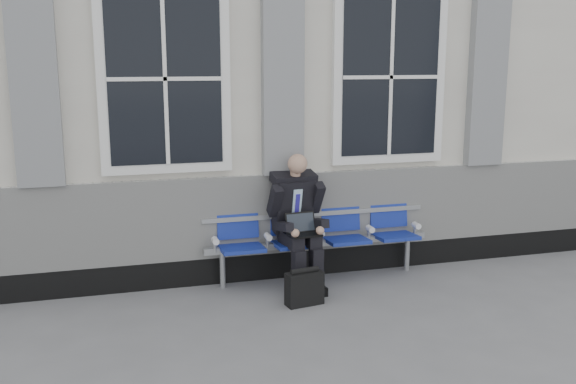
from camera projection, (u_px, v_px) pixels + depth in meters
name	position (u px, v px, depth m)	size (l,w,h in m)	color
ground	(412.00, 316.00, 6.21)	(70.00, 70.00, 0.00)	slate
station_building	(305.00, 76.00, 9.03)	(14.40, 4.40, 4.49)	silver
bench	(318.00, 231.00, 7.21)	(2.60, 0.47, 0.91)	#9EA0A3
businessman	(297.00, 215.00, 6.96)	(0.61, 0.82, 1.46)	black
briefcase	(304.00, 288.00, 6.48)	(0.40, 0.22, 0.39)	black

